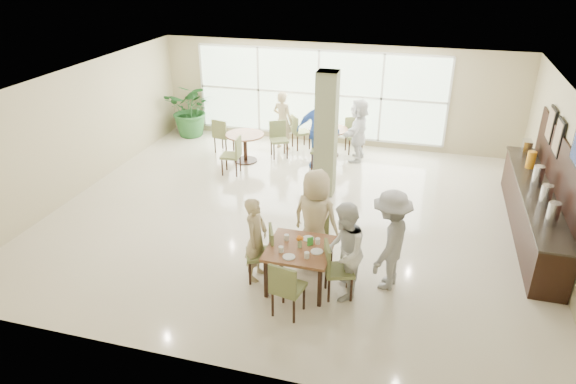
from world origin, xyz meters
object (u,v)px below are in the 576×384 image
(adult_b, at_px, (358,130))
(adult_standing, at_px, (283,120))
(round_table_right, at_px, (328,136))
(potted_plant, at_px, (192,109))
(teen_standing, at_px, (390,240))
(main_table, at_px, (300,252))
(buffet_counter, at_px, (534,207))
(round_table_left, at_px, (245,141))
(teen_far, at_px, (315,219))
(adult_a, at_px, (318,131))
(teen_left, at_px, (256,239))
(teen_right, at_px, (344,252))

(adult_b, height_order, adult_standing, adult_b)
(round_table_right, xyz_separation_m, potted_plant, (-4.18, 0.49, 0.24))
(teen_standing, bearing_deg, round_table_right, -145.98)
(main_table, height_order, potted_plant, potted_plant)
(buffet_counter, bearing_deg, round_table_left, 163.33)
(round_table_right, distance_m, teen_standing, 5.92)
(buffet_counter, xyz_separation_m, teen_standing, (-2.56, -2.53, 0.32))
(adult_b, bearing_deg, round_table_left, -69.15)
(teen_far, relative_size, adult_standing, 1.11)
(potted_plant, height_order, adult_standing, adult_standing)
(teen_far, distance_m, adult_b, 5.09)
(buffet_counter, relative_size, adult_a, 2.52)
(adult_b, bearing_deg, teen_far, 3.64)
(potted_plant, bearing_deg, teen_far, -48.71)
(round_table_right, height_order, adult_standing, adult_standing)
(teen_standing, distance_m, adult_b, 5.57)
(potted_plant, height_order, adult_b, adult_b)
(round_table_right, distance_m, buffet_counter, 5.56)
(teen_left, relative_size, adult_standing, 0.92)
(potted_plant, xyz_separation_m, adult_a, (4.07, -1.29, 0.13))
(teen_left, distance_m, teen_right, 1.50)
(adult_a, distance_m, adult_b, 1.15)
(teen_right, relative_size, teen_standing, 0.95)
(buffet_counter, height_order, adult_b, buffet_counter)
(potted_plant, height_order, teen_far, teen_far)
(round_table_right, bearing_deg, buffet_counter, -32.55)
(teen_far, bearing_deg, round_table_left, -39.43)
(main_table, xyz_separation_m, teen_far, (0.09, 0.73, 0.23))
(buffet_counter, xyz_separation_m, teen_left, (-4.73, -2.87, 0.19))
(round_table_left, height_order, teen_right, teen_right)
(adult_b, distance_m, adult_standing, 2.15)
(teen_right, xyz_separation_m, teen_standing, (0.67, 0.45, 0.05))
(teen_standing, height_order, adult_standing, teen_standing)
(round_table_right, relative_size, potted_plant, 0.64)
(main_table, bearing_deg, buffet_counter, 36.53)
(adult_a, bearing_deg, buffet_counter, -28.79)
(potted_plant, relative_size, adult_b, 0.97)
(adult_standing, bearing_deg, buffet_counter, 168.56)
(round_table_left, height_order, teen_left, teen_left)
(teen_left, bearing_deg, round_table_right, 4.67)
(teen_right, distance_m, teen_standing, 0.81)
(potted_plant, bearing_deg, teen_right, -48.94)
(main_table, relative_size, teen_right, 0.63)
(main_table, bearing_deg, teen_right, -3.94)
(potted_plant, height_order, teen_left, potted_plant)
(round_table_left, bearing_deg, teen_far, -56.19)
(round_table_right, height_order, teen_far, teen_far)
(teen_left, height_order, adult_a, adult_a)
(adult_b, bearing_deg, teen_left, -4.88)
(round_table_right, xyz_separation_m, teen_standing, (2.12, -5.52, 0.31))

